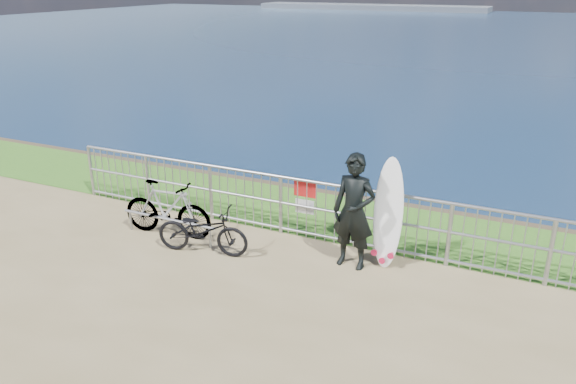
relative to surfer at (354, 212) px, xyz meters
The scene contains 8 objects.
grass_strip 2.26m from the surfer, 122.24° to the left, with size 120.00×120.00×0.00m, color #2E631B.
seascape 153.31m from the surfer, 107.02° to the left, with size 260.00×260.00×5.00m.
railing 1.30m from the surfer, 149.44° to the left, with size 10.06×0.10×1.13m.
surfer is the anchor object (origin of this frame).
surfboard 0.57m from the surfer, 31.74° to the left, with size 0.54×0.50×1.80m.
bicycle_near 2.59m from the surfer, 164.91° to the right, with size 0.56×1.61×0.85m, color black.
bicycle_far 3.45m from the surfer, behind, with size 0.49×1.74×1.04m, color black.
bike_rack 3.40m from the surfer, behind, with size 1.94×0.05×0.40m.
Camera 1 is at (3.61, -6.89, 4.43)m, focal length 35.00 mm.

